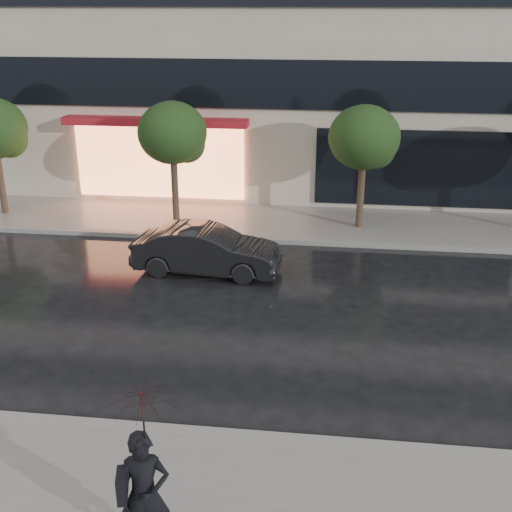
# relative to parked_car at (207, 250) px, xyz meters

# --- Properties ---
(ground) EXTENTS (120.00, 120.00, 0.00)m
(ground) POSITION_rel_parked_car_xyz_m (1.18, -6.00, -0.65)
(ground) COLOR black
(ground) RESTS_ON ground
(sidewalk_far) EXTENTS (60.00, 3.50, 0.12)m
(sidewalk_far) POSITION_rel_parked_car_xyz_m (1.18, 4.25, -0.59)
(sidewalk_far) COLOR slate
(sidewalk_far) RESTS_ON ground
(curb_near) EXTENTS (60.00, 0.25, 0.14)m
(curb_near) POSITION_rel_parked_car_xyz_m (1.18, -7.00, -0.58)
(curb_near) COLOR gray
(curb_near) RESTS_ON ground
(curb_far) EXTENTS (60.00, 0.25, 0.14)m
(curb_far) POSITION_rel_parked_car_xyz_m (1.18, 2.50, -0.58)
(curb_far) COLOR gray
(curb_far) RESTS_ON ground
(tree_mid_west) EXTENTS (2.20, 2.20, 3.99)m
(tree_mid_west) POSITION_rel_parked_car_xyz_m (-1.76, 4.03, 2.27)
(tree_mid_west) COLOR #33261C
(tree_mid_west) RESTS_ON ground
(tree_mid_east) EXTENTS (2.20, 2.20, 3.99)m
(tree_mid_east) POSITION_rel_parked_car_xyz_m (4.24, 4.03, 2.27)
(tree_mid_east) COLOR #33261C
(tree_mid_east) RESTS_ON ground
(parked_car) EXTENTS (4.02, 1.62, 1.30)m
(parked_car) POSITION_rel_parked_car_xyz_m (0.00, 0.00, 0.00)
(parked_car) COLOR black
(parked_car) RESTS_ON ground
(pedestrian_with_umbrella) EXTENTS (1.10, 1.11, 2.45)m
(pedestrian_with_umbrella) POSITION_rel_parked_car_xyz_m (1.10, -9.50, 1.02)
(pedestrian_with_umbrella) COLOR black
(pedestrian_with_umbrella) RESTS_ON sidewalk_near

